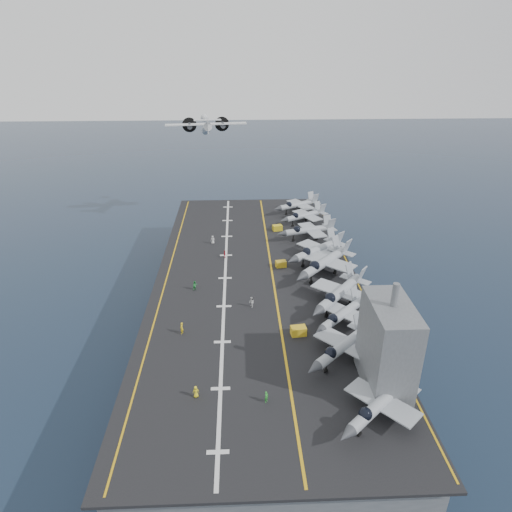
{
  "coord_description": "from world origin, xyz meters",
  "views": [
    {
      "loc": [
        -3.32,
        -75.73,
        51.22
      ],
      "look_at": [
        0.0,
        4.0,
        13.0
      ],
      "focal_mm": 32.0,
      "sensor_mm": 36.0,
      "label": 1
    }
  ],
  "objects_px": {
    "fighter_jet_0": "(379,403)",
    "tow_cart_a": "(298,331)",
    "island_superstructure": "(389,337)",
    "transport_plane": "(206,129)"
  },
  "relations": [
    {
      "from": "island_superstructure",
      "to": "fighter_jet_0",
      "type": "height_order",
      "value": "island_superstructure"
    },
    {
      "from": "fighter_jet_0",
      "to": "island_superstructure",
      "type": "bearing_deg",
      "value": 69.0
    },
    {
      "from": "island_superstructure",
      "to": "transport_plane",
      "type": "distance_m",
      "value": 90.83
    },
    {
      "from": "fighter_jet_0",
      "to": "tow_cart_a",
      "type": "height_order",
      "value": "fighter_jet_0"
    },
    {
      "from": "tow_cart_a",
      "to": "transport_plane",
      "type": "height_order",
      "value": "transport_plane"
    },
    {
      "from": "island_superstructure",
      "to": "tow_cart_a",
      "type": "height_order",
      "value": "island_superstructure"
    },
    {
      "from": "fighter_jet_0",
      "to": "tow_cart_a",
      "type": "distance_m",
      "value": 18.78
    },
    {
      "from": "island_superstructure",
      "to": "tow_cart_a",
      "type": "bearing_deg",
      "value": 129.7
    },
    {
      "from": "island_superstructure",
      "to": "fighter_jet_0",
      "type": "distance_m",
      "value": 8.11
    },
    {
      "from": "transport_plane",
      "to": "fighter_jet_0",
      "type": "bearing_deg",
      "value": -75.03
    }
  ]
}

